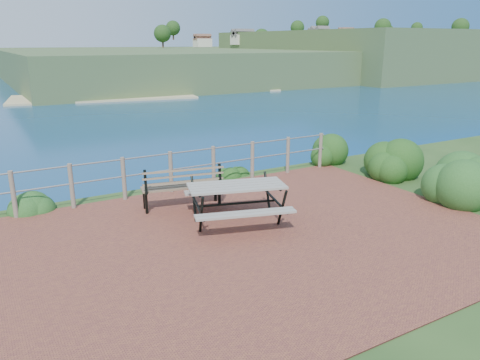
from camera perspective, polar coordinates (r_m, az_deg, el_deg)
The scene contains 10 objects.
ground at distance 8.67m, azimuth 0.13°, elevation -7.46°, with size 10.00×7.00×0.12m, color brown.
safety_railing at distance 11.34m, azimuth -8.43°, elevation 1.26°, with size 9.40×0.10×1.00m.
distant_bay at distance 274.31m, azimuth 10.44°, elevation 15.24°, with size 290.00×232.36×24.00m.
picnic_table at distance 9.29m, azimuth -0.41°, elevation -2.41°, with size 2.04×1.59×0.80m.
park_bench at distance 10.23m, azimuth -7.15°, elevation 0.02°, with size 1.78×0.77×0.98m.
shrub_right_front at distance 13.26m, azimuth 17.21°, elevation 0.35°, with size 1.25×1.25×1.78m, color #193D13.
shrub_right_back at distance 11.98m, azimuth 24.54°, elevation -2.13°, with size 1.37×1.37×1.94m, color #1F4A1C.
shrub_right_edge at distance 14.30m, azimuth 10.33°, elevation 1.99°, with size 1.04×1.04×1.49m, color #193D13.
shrub_lip_west at distance 11.14m, azimuth -23.45°, elevation -3.34°, with size 0.86×0.86×0.63m, color #1F4A1C.
shrub_lip_east at distance 13.00m, azimuth -0.76°, elevation 0.80°, with size 0.66×0.66×0.36m, color #193D13.
Camera 1 is at (-4.00, -6.84, 3.53)m, focal length 35.00 mm.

